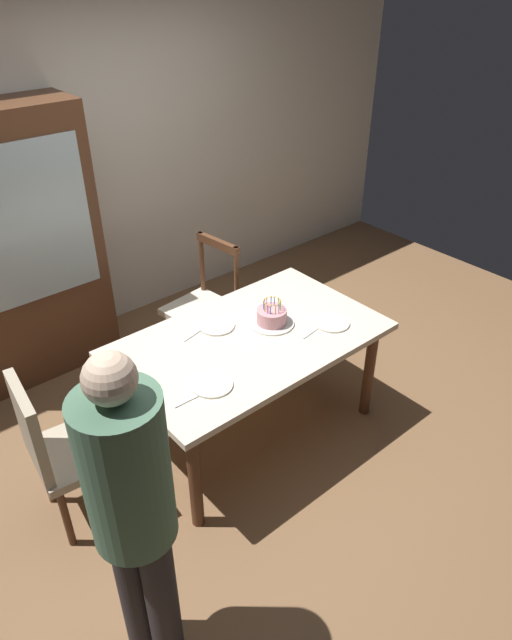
{
  "coord_description": "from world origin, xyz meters",
  "views": [
    {
      "loc": [
        -1.77,
        -2.13,
        2.65
      ],
      "look_at": [
        0.05,
        0.0,
        0.83
      ],
      "focal_mm": 31.89,
      "sensor_mm": 36.0,
      "label": 1
    }
  ],
  "objects_px": {
    "birthday_cake": "(272,317)",
    "person_celebrant": "(133,507)",
    "china_cabinet": "(15,252)",
    "chair_upholstered": "(59,446)",
    "plate_near_celebrant": "(212,385)",
    "dining_table": "(250,349)",
    "plate_near_guest": "(332,323)",
    "plate_far_side": "(217,326)",
    "chair_spindle_back": "(203,308)"
  },
  "relations": [
    {
      "from": "chair_upholstered",
      "to": "china_cabinet",
      "type": "height_order",
      "value": "china_cabinet"
    },
    {
      "from": "birthday_cake",
      "to": "plate_far_side",
      "type": "height_order",
      "value": "birthday_cake"
    },
    {
      "from": "birthday_cake",
      "to": "plate_near_guest",
      "type": "xyz_separation_m",
      "value": [
        0.28,
        -0.24,
        -0.04
      ]
    },
    {
      "from": "chair_spindle_back",
      "to": "chair_upholstered",
      "type": "distance_m",
      "value": 1.58
    },
    {
      "from": "birthday_cake",
      "to": "person_celebrant",
      "type": "xyz_separation_m",
      "value": [
        -1.42,
        -0.8,
        0.15
      ]
    },
    {
      "from": "birthday_cake",
      "to": "person_celebrant",
      "type": "distance_m",
      "value": 1.63
    },
    {
      "from": "person_celebrant",
      "to": "dining_table",
      "type": "bearing_deg",
      "value": 32.6
    },
    {
      "from": "chair_upholstered",
      "to": "person_celebrant",
      "type": "distance_m",
      "value": 0.97
    },
    {
      "from": "plate_far_side",
      "to": "plate_near_celebrant",
      "type": "bearing_deg",
      "value": -129.51
    },
    {
      "from": "chair_upholstered",
      "to": "plate_near_guest",
      "type": "bearing_deg",
      "value": -10.91
    },
    {
      "from": "dining_table",
      "to": "plate_near_celebrant",
      "type": "relative_size",
      "value": 7.25
    },
    {
      "from": "plate_far_side",
      "to": "person_celebrant",
      "type": "xyz_separation_m",
      "value": [
        -1.14,
        -1.0,
        0.19
      ]
    },
    {
      "from": "chair_spindle_back",
      "to": "dining_table",
      "type": "bearing_deg",
      "value": -106.02
    },
    {
      "from": "dining_table",
      "to": "person_celebrant",
      "type": "xyz_separation_m",
      "value": [
        -1.22,
        -0.78,
        0.28
      ]
    },
    {
      "from": "plate_near_celebrant",
      "to": "plate_near_guest",
      "type": "relative_size",
      "value": 1.0
    },
    {
      "from": "birthday_cake",
      "to": "chair_upholstered",
      "type": "distance_m",
      "value": 1.41
    },
    {
      "from": "plate_near_celebrant",
      "to": "china_cabinet",
      "type": "bearing_deg",
      "value": 100.24
    },
    {
      "from": "dining_table",
      "to": "chair_spindle_back",
      "type": "bearing_deg",
      "value": 73.98
    },
    {
      "from": "dining_table",
      "to": "plate_near_guest",
      "type": "relative_size",
      "value": 7.25
    },
    {
      "from": "dining_table",
      "to": "chair_spindle_back",
      "type": "height_order",
      "value": "chair_spindle_back"
    },
    {
      "from": "plate_far_side",
      "to": "china_cabinet",
      "type": "height_order",
      "value": "china_cabinet"
    },
    {
      "from": "plate_near_celebrant",
      "to": "birthday_cake",
      "type": "bearing_deg",
      "value": 20.75
    },
    {
      "from": "plate_far_side",
      "to": "person_celebrant",
      "type": "bearing_deg",
      "value": -138.81
    },
    {
      "from": "dining_table",
      "to": "person_celebrant",
      "type": "height_order",
      "value": "person_celebrant"
    },
    {
      "from": "china_cabinet",
      "to": "chair_upholstered",
      "type": "bearing_deg",
      "value": -106.36
    },
    {
      "from": "plate_near_guest",
      "to": "chair_upholstered",
      "type": "xyz_separation_m",
      "value": [
        -1.66,
        0.32,
        -0.2
      ]
    },
    {
      "from": "plate_near_celebrant",
      "to": "plate_far_side",
      "type": "bearing_deg",
      "value": 50.49
    },
    {
      "from": "birthday_cake",
      "to": "dining_table",
      "type": "bearing_deg",
      "value": -173.3
    },
    {
      "from": "plate_near_celebrant",
      "to": "chair_spindle_back",
      "type": "relative_size",
      "value": 0.23
    },
    {
      "from": "china_cabinet",
      "to": "chair_spindle_back",
      "type": "bearing_deg",
      "value": -37.16
    },
    {
      "from": "plate_near_celebrant",
      "to": "plate_far_side",
      "type": "distance_m",
      "value": 0.56
    },
    {
      "from": "birthday_cake",
      "to": "china_cabinet",
      "type": "relative_size",
      "value": 0.15
    },
    {
      "from": "dining_table",
      "to": "chair_upholstered",
      "type": "relative_size",
      "value": 1.68
    },
    {
      "from": "birthday_cake",
      "to": "plate_near_celebrant",
      "type": "height_order",
      "value": "birthday_cake"
    },
    {
      "from": "chair_spindle_back",
      "to": "chair_upholstered",
      "type": "relative_size",
      "value": 1.0
    },
    {
      "from": "plate_near_guest",
      "to": "china_cabinet",
      "type": "distance_m",
      "value": 2.17
    },
    {
      "from": "person_celebrant",
      "to": "china_cabinet",
      "type": "bearing_deg",
      "value": 78.87
    },
    {
      "from": "plate_far_side",
      "to": "plate_near_guest",
      "type": "distance_m",
      "value": 0.71
    },
    {
      "from": "chair_spindle_back",
      "to": "person_celebrant",
      "type": "relative_size",
      "value": 0.59
    },
    {
      "from": "birthday_cake",
      "to": "chair_spindle_back",
      "type": "xyz_separation_m",
      "value": [
        0.04,
        0.78,
        -0.32
      ]
    },
    {
      "from": "plate_near_celebrant",
      "to": "chair_upholstered",
      "type": "height_order",
      "value": "chair_upholstered"
    },
    {
      "from": "person_celebrant",
      "to": "plate_near_celebrant",
      "type": "bearing_deg",
      "value": 35.76
    },
    {
      "from": "birthday_cake",
      "to": "chair_upholstered",
      "type": "height_order",
      "value": "chair_upholstered"
    },
    {
      "from": "chair_upholstered",
      "to": "china_cabinet",
      "type": "relative_size",
      "value": 0.5
    },
    {
      "from": "plate_near_guest",
      "to": "china_cabinet",
      "type": "xyz_separation_m",
      "value": [
        -1.24,
        1.78,
        0.22
      ]
    },
    {
      "from": "chair_spindle_back",
      "to": "chair_upholstered",
      "type": "bearing_deg",
      "value": -153.6
    },
    {
      "from": "dining_table",
      "to": "plate_near_guest",
      "type": "bearing_deg",
      "value": -24.45
    },
    {
      "from": "plate_far_side",
      "to": "chair_spindle_back",
      "type": "distance_m",
      "value": 0.72
    },
    {
      "from": "plate_near_celebrant",
      "to": "dining_table",
      "type": "bearing_deg",
      "value": 26.38
    },
    {
      "from": "birthday_cake",
      "to": "person_celebrant",
      "type": "height_order",
      "value": "person_celebrant"
    }
  ]
}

